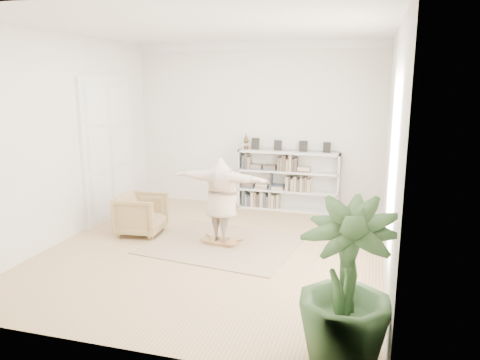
# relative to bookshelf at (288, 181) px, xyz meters

# --- Properties ---
(floor) EXTENTS (6.00, 6.00, 0.00)m
(floor) POSITION_rel_bookshelf_xyz_m (-0.74, -2.82, -0.64)
(floor) COLOR #A08253
(floor) RESTS_ON ground
(room_shell) EXTENTS (6.00, 6.00, 6.00)m
(room_shell) POSITION_rel_bookshelf_xyz_m (-0.74, 0.12, 2.87)
(room_shell) COLOR silver
(room_shell) RESTS_ON floor
(doors) EXTENTS (0.09, 1.78, 2.92)m
(doors) POSITION_rel_bookshelf_xyz_m (-3.45, -1.52, 0.76)
(doors) COLOR white
(doors) RESTS_ON floor
(bookshelf) EXTENTS (2.20, 0.35, 1.64)m
(bookshelf) POSITION_rel_bookshelf_xyz_m (0.00, 0.00, 0.00)
(bookshelf) COLOR silver
(bookshelf) RESTS_ON floor
(armchair) EXTENTS (0.89, 0.86, 0.75)m
(armchair) POSITION_rel_bookshelf_xyz_m (-2.33, -2.33, -0.26)
(armchair) COLOR tan
(armchair) RESTS_ON floor
(rug) EXTENTS (2.73, 2.30, 0.02)m
(rug) POSITION_rel_bookshelf_xyz_m (-0.70, -2.49, -0.63)
(rug) COLOR tan
(rug) RESTS_ON floor
(rocker_board) EXTENTS (0.54, 0.36, 0.11)m
(rocker_board) POSITION_rel_bookshelf_xyz_m (-0.70, -2.49, -0.57)
(rocker_board) COLOR #94613B
(rocker_board) RESTS_ON rug
(person) EXTENTS (1.83, 0.70, 1.45)m
(person) POSITION_rel_bookshelf_xyz_m (-0.70, -2.49, 0.22)
(person) COLOR tan
(person) RESTS_ON rocker_board
(houseplant) EXTENTS (1.14, 1.14, 1.72)m
(houseplant) POSITION_rel_bookshelf_xyz_m (1.56, -5.37, 0.22)
(houseplant) COLOR #2E4E27
(houseplant) RESTS_ON floor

